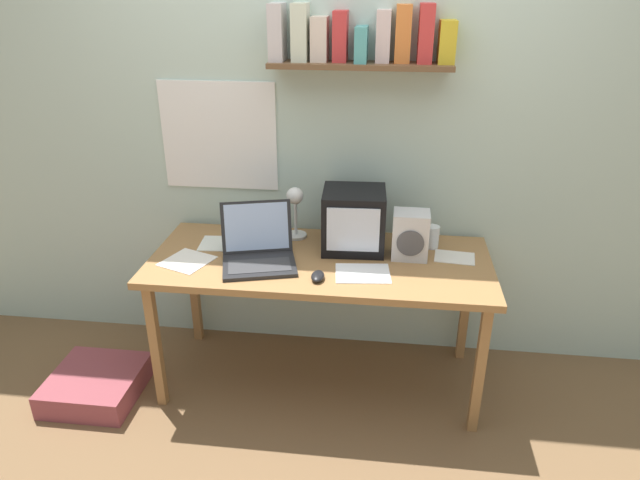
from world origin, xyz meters
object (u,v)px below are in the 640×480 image
floor_cushion (96,384)px  computer_mouse (318,276)px  crt_monitor (354,220)px  laptop (258,248)px  juice_glass (432,238)px  loose_paper_near_laptop (363,273)px  loose_paper_near_monitor (455,257)px  printed_handout (187,261)px  desk_lamp (295,206)px  space_heater (410,235)px  corner_desk (320,269)px  open_notebook (222,243)px

floor_cushion → computer_mouse: bearing=3.2°
floor_cushion → crt_monitor: bearing=18.1°
laptop → floor_cushion: (-0.84, -0.22, -0.73)m
juice_glass → loose_paper_near_laptop: 0.47m
crt_monitor → floor_cushion: size_ratio=0.72×
loose_paper_near_laptop → loose_paper_near_monitor: bearing=26.8°
loose_paper_near_laptop → printed_handout: size_ratio=0.98×
laptop → desk_lamp: desk_lamp is taller
loose_paper_near_laptop → desk_lamp: bearing=137.4°
laptop → space_heater: bearing=-4.9°
loose_paper_near_monitor → computer_mouse: bearing=-154.8°
crt_monitor → space_heater: crt_monitor is taller
crt_monitor → printed_handout: 0.85m
crt_monitor → loose_paper_near_monitor: 0.53m
corner_desk → desk_lamp: (-0.15, 0.21, 0.25)m
juice_glass → open_notebook: (-1.07, -0.09, -0.05)m
space_heater → loose_paper_near_laptop: size_ratio=0.87×
desk_lamp → crt_monitor: bearing=-18.9°
space_heater → open_notebook: 0.97m
computer_mouse → floor_cushion: size_ratio=0.24×
desk_lamp → loose_paper_near_laptop: bearing=-50.0°
computer_mouse → open_notebook: size_ratio=0.43×
crt_monitor → desk_lamp: (-0.31, 0.06, 0.04)m
corner_desk → loose_paper_near_laptop: loose_paper_near_laptop is taller
crt_monitor → loose_paper_near_laptop: (0.07, -0.28, -0.15)m
space_heater → printed_handout: bearing=-169.4°
open_notebook → laptop: bearing=-36.2°
space_heater → open_notebook: space_heater is taller
corner_desk → open_notebook: size_ratio=6.93×
printed_handout → floor_cushion: size_ratio=0.62×
printed_handout → desk_lamp: bearing=33.2°
laptop → printed_handout: bearing=173.0°
desk_lamp → floor_cushion: desk_lamp is taller
desk_lamp → space_heater: desk_lamp is taller
juice_glass → loose_paper_near_monitor: size_ratio=0.55×
loose_paper_near_laptop → juice_glass: bearing=45.0°
space_heater → computer_mouse: (-0.42, -0.29, -0.10)m
juice_glass → open_notebook: bearing=-175.1°
floor_cushion → loose_paper_near_laptop: bearing=6.0°
corner_desk → open_notebook: (-0.52, 0.11, 0.06)m
loose_paper_near_monitor → floor_cushion: loose_paper_near_monitor is taller
juice_glass → open_notebook: 1.08m
laptop → open_notebook: size_ratio=1.73×
loose_paper_near_laptop → printed_handout: 0.86m
corner_desk → floor_cushion: bearing=-166.3°
loose_paper_near_monitor → floor_cushion: bearing=-168.5°
desk_lamp → loose_paper_near_monitor: bearing=-15.7°
laptop → loose_paper_near_laptop: size_ratio=1.54×
corner_desk → floor_cushion: corner_desk is taller
corner_desk → space_heater: space_heater is taller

